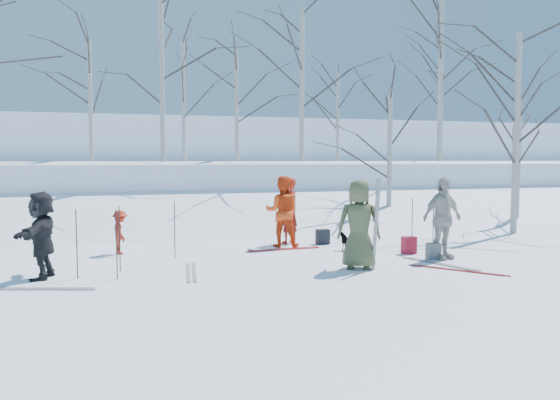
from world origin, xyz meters
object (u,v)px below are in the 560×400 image
object	(u,v)px
skier_grey_west	(42,235)
backpack_red	(409,245)
skier_red_seated	(120,232)
backpack_grey	(433,251)
skier_olive_center	(359,224)
skier_red_north	(289,211)
dog	(350,242)
skier_cream_east	(442,218)
backpack_dark	(323,237)
skier_redor_behind	(282,211)

from	to	relation	value
skier_grey_west	backpack_red	xyz separation A→B (m)	(8.18, 0.47, -0.63)
skier_red_seated	backpack_grey	size ratio (longest dim) A/B	2.81
skier_olive_center	skier_red_north	distance (m)	3.75
skier_olive_center	dog	bearing A→B (deg)	-86.33
skier_grey_west	skier_cream_east	bearing A→B (deg)	99.58
backpack_grey	backpack_dark	distance (m)	3.27
skier_red_north	skier_cream_east	xyz separation A→B (m)	(2.68, -3.25, 0.05)
skier_redor_behind	skier_cream_east	xyz separation A→B (m)	(3.01, -2.75, 0.01)
skier_red_north	skier_red_seated	distance (m)	4.46
skier_grey_west	skier_redor_behind	bearing A→B (deg)	125.29
skier_olive_center	skier_red_seated	size ratio (longest dim) A/B	1.76
skier_redor_behind	backpack_red	world-z (taller)	skier_redor_behind
skier_redor_behind	backpack_red	size ratio (longest dim) A/B	4.42
skier_olive_center	backpack_red	world-z (taller)	skier_olive_center
skier_red_north	backpack_dark	distance (m)	1.16
skier_redor_behind	backpack_dark	xyz separation A→B (m)	(1.17, 0.10, -0.73)
skier_redor_behind	skier_grey_west	xyz separation A→B (m)	(-5.53, -2.37, -0.08)
skier_cream_east	skier_redor_behind	bearing A→B (deg)	125.38
skier_cream_east	dog	bearing A→B (deg)	121.99
skier_redor_behind	skier_cream_east	bearing A→B (deg)	158.19
backpack_red	backpack_grey	xyz separation A→B (m)	(0.16, -0.82, -0.02)
skier_grey_west	backpack_grey	size ratio (longest dim) A/B	4.44
skier_redor_behind	skier_red_seated	size ratio (longest dim) A/B	1.74
skier_red_seated	backpack_dark	world-z (taller)	skier_red_seated
skier_redor_behind	backpack_red	distance (m)	3.34
skier_red_north	skier_grey_west	bearing A→B (deg)	-6.53
backpack_dark	backpack_grey	bearing A→B (deg)	-59.89
skier_cream_east	skier_red_north	bearing A→B (deg)	117.29
skier_olive_center	dog	world-z (taller)	skier_olive_center
backpack_red	skier_cream_east	bearing A→B (deg)	-66.64
dog	backpack_dark	distance (m)	1.24
skier_red_north	backpack_red	world-z (taller)	skier_red_north
skier_redor_behind	dog	bearing A→B (deg)	162.43
backpack_dark	dog	bearing A→B (deg)	-78.06
backpack_grey	skier_red_seated	bearing A→B (deg)	158.14
skier_cream_east	backpack_dark	world-z (taller)	skier_cream_east
skier_cream_east	backpack_grey	xyz separation A→B (m)	(-0.20, 0.02, -0.75)
skier_cream_east	backpack_red	distance (m)	1.17
skier_red_seated	dog	distance (m)	5.64
skier_grey_west	dog	xyz separation A→B (m)	(6.96, 1.25, -0.61)
skier_cream_east	backpack_red	bearing A→B (deg)	101.11
skier_cream_east	backpack_grey	distance (m)	0.78
skier_grey_west	backpack_dark	size ratio (longest dim) A/B	4.21
skier_olive_center	backpack_dark	distance (m)	3.44
skier_red_seated	skier_olive_center	bearing A→B (deg)	-133.19
skier_red_north	skier_redor_behind	xyz separation A→B (m)	(-0.33, -0.50, 0.03)
skier_red_seated	skier_grey_west	bearing A→B (deg)	140.15
skier_olive_center	skier_grey_west	bearing A→B (deg)	14.56
skier_redor_behind	dog	xyz separation A→B (m)	(1.43, -1.12, -0.69)
skier_olive_center	skier_redor_behind	size ratio (longest dim) A/B	1.01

